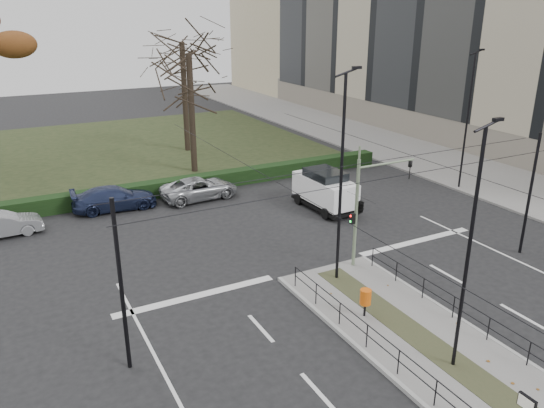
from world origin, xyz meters
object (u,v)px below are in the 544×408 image
at_px(streetlamp_median_near, 469,250).
at_px(streetlamp_sidewalk, 467,120).
at_px(streetlamp_median_far, 342,178).
at_px(bare_tree_near, 189,63).
at_px(parked_car_third, 114,198).
at_px(bare_tree_center, 182,50).
at_px(traffic_light, 362,204).
at_px(parked_car_fourth, 200,188).
at_px(litter_bin, 365,297).
at_px(parked_car_second, 2,225).
at_px(white_van, 325,189).

distance_m(streetlamp_median_near, streetlamp_sidewalk, 20.07).
height_order(streetlamp_median_far, bare_tree_near, bare_tree_near).
bearing_deg(streetlamp_median_near, bare_tree_near, 89.45).
relative_size(parked_car_third, bare_tree_center, 0.42).
height_order(traffic_light, parked_car_fourth, traffic_light).
xyz_separation_m(parked_car_third, bare_tree_near, (6.90, 5.18, 7.16)).
distance_m(litter_bin, bare_tree_near, 22.99).
height_order(litter_bin, parked_car_second, parked_car_second).
height_order(streetlamp_sidewalk, parked_car_second, streetlamp_sidewalk).
xyz_separation_m(streetlamp_median_far, bare_tree_near, (0.21, 18.82, 3.12)).
xyz_separation_m(parked_car_second, parked_car_fourth, (11.32, 0.84, 0.02)).
relative_size(traffic_light, white_van, 1.11).
height_order(streetlamp_sidewalk, white_van, streetlamp_sidewalk).
relative_size(streetlamp_median_near, streetlamp_median_far, 0.91).
bearing_deg(parked_car_third, streetlamp_sidewalk, -104.16).
xyz_separation_m(streetlamp_sidewalk, parked_car_second, (-27.38, 5.39, -4.00)).
height_order(litter_bin, streetlamp_median_near, streetlamp_median_near).
distance_m(streetlamp_median_near, parked_car_third, 21.88).
xyz_separation_m(streetlamp_sidewalk, white_van, (-10.09, 0.99, -3.40)).
bearing_deg(parked_car_second, traffic_light, -131.21).
relative_size(parked_car_second, parked_car_third, 0.81).
bearing_deg(litter_bin, traffic_light, 56.47).
relative_size(traffic_light, streetlamp_sidewalk, 0.57).
distance_m(streetlamp_sidewalk, bare_tree_center, 22.47).
height_order(litter_bin, parked_car_third, parked_car_third).
distance_m(traffic_light, bare_tree_center, 24.92).
distance_m(parked_car_third, parked_car_fourth, 5.22).
distance_m(streetlamp_median_near, bare_tree_near, 25.95).
bearing_deg(bare_tree_near, litter_bin, -92.71).
bearing_deg(streetlamp_median_far, traffic_light, 22.60).
bearing_deg(litter_bin, parked_car_fourth, 92.38).
distance_m(white_van, bare_tree_near, 13.47).
distance_m(litter_bin, streetlamp_median_near, 5.15).
distance_m(traffic_light, litter_bin, 5.01).
distance_m(streetlamp_median_near, streetlamp_median_far, 6.90).
height_order(streetlamp_median_near, parked_car_fourth, streetlamp_median_near).
relative_size(litter_bin, parked_car_third, 0.23).
relative_size(streetlamp_sidewalk, parked_car_second, 2.23).
distance_m(parked_car_second, parked_car_third, 6.28).
bearing_deg(white_van, bare_tree_center, 98.63).
relative_size(litter_bin, bare_tree_near, 0.10).
xyz_separation_m(traffic_light, streetlamp_median_near, (-1.71, -7.58, 1.24)).
height_order(litter_bin, parked_car_fourth, parked_car_fourth).
xyz_separation_m(litter_bin, bare_tree_center, (2.68, 28.15, 7.33)).
bearing_deg(streetlamp_sidewalk, bare_tree_center, 124.95).
relative_size(streetlamp_median_far, parked_car_third, 1.85).
bearing_deg(bare_tree_near, parked_car_third, -143.11).
distance_m(parked_car_fourth, bare_tree_near, 9.33).
xyz_separation_m(white_van, bare_tree_center, (-2.61, 17.19, 7.02)).
bearing_deg(parked_car_second, white_van, -106.87).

